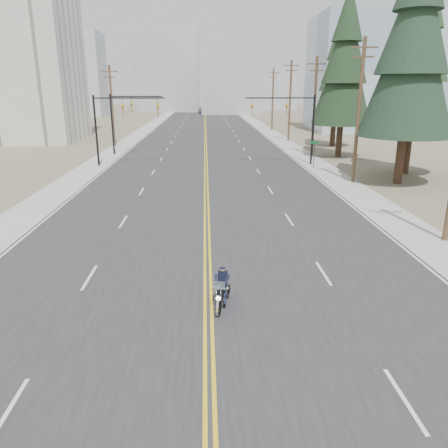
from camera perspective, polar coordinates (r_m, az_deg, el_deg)
ground_plane at (r=15.22m, az=-2.04°, el=-12.94°), size 400.00×400.00×0.00m
road at (r=83.49m, az=-2.46°, el=12.10°), size 20.00×200.00×0.01m
sidewalk_left at (r=84.28m, az=-10.47°, el=11.89°), size 3.00×200.00×0.01m
sidewalk_right at (r=84.29m, az=5.57°, el=12.09°), size 3.00×200.00×0.01m
traffic_mast_left at (r=46.10m, az=-14.01°, el=13.48°), size 7.10×0.26×7.00m
traffic_mast_right at (r=46.11m, az=9.10°, el=13.77°), size 7.10×0.26×7.00m
traffic_mast_far at (r=54.02m, az=-12.71°, el=14.00°), size 6.10×0.26×7.00m
street_sign at (r=44.86m, az=11.72°, el=9.50°), size 0.90×0.06×2.62m
utility_pole_b at (r=38.29m, az=17.21°, el=14.10°), size 2.20×0.30×11.50m
utility_pole_c at (r=52.69m, az=11.73°, el=14.92°), size 2.20×0.30×11.00m
utility_pole_d at (r=67.34m, az=8.62°, el=15.76°), size 2.20×0.30×11.50m
utility_pole_e at (r=84.10m, az=6.38°, el=15.96°), size 2.20×0.30×11.00m
utility_pole_left at (r=62.44m, az=-14.44°, el=14.84°), size 2.20×0.30×10.50m
apartment_block at (r=74.02m, az=-26.57°, el=21.38°), size 18.00×14.00×30.00m
glass_building at (r=89.13m, az=19.62°, el=17.94°), size 24.00×16.00×20.00m
haze_bldg_a at (r=132.87m, az=-18.63°, el=17.97°), size 14.00×12.00×22.00m
haze_bldg_b at (r=138.37m, az=0.94°, el=17.11°), size 18.00×14.00×14.00m
haze_bldg_c at (r=129.49m, az=16.34°, el=17.32°), size 16.00×12.00×18.00m
haze_bldg_d at (r=153.70m, az=-7.31°, el=19.25°), size 20.00×15.00×26.00m
haze_bldg_e at (r=165.06m, az=6.57°, el=16.70°), size 14.00×14.00×12.00m
haze_bldg_f at (r=151.61m, az=-22.63°, el=16.25°), size 12.00×12.00×16.00m
motorcyclist at (r=16.01m, az=-0.33°, el=-8.34°), size 1.14×2.00×1.47m
conifer_near at (r=38.99m, az=23.59°, el=21.20°), size 7.36×7.36×19.47m
conifer_mid at (r=43.94m, az=24.13°, el=19.69°), size 6.88×6.88×18.34m
conifer_tall at (r=52.44m, az=15.56°, el=19.87°), size 6.58×6.58×18.27m
conifer_far at (r=62.48m, az=14.57°, el=18.39°), size 6.08×6.08×16.29m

